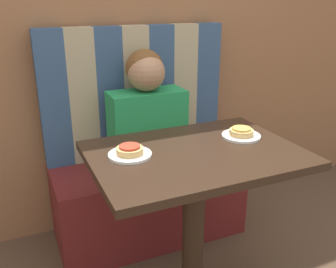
# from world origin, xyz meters

# --- Properties ---
(wall_back) EXTENTS (7.00, 0.05, 2.60)m
(wall_back) POSITION_xyz_m (0.00, 0.87, 1.30)
(wall_back) COLOR brown
(wall_back) RESTS_ON ground_plane
(booth_seat) EXTENTS (1.09, 0.47, 0.48)m
(booth_seat) POSITION_xyz_m (0.00, 0.58, 0.24)
(booth_seat) COLOR #5B1919
(booth_seat) RESTS_ON ground_plane
(booth_backrest) EXTENTS (1.09, 0.09, 0.76)m
(booth_backrest) POSITION_xyz_m (0.00, 0.77, 0.86)
(booth_backrest) COLOR navy
(booth_backrest) RESTS_ON booth_seat
(dining_table) EXTENTS (0.88, 0.64, 0.78)m
(dining_table) POSITION_xyz_m (0.00, 0.00, 0.65)
(dining_table) COLOR black
(dining_table) RESTS_ON ground_plane
(person) EXTENTS (0.42, 0.23, 0.65)m
(person) POSITION_xyz_m (0.00, 0.58, 0.80)
(person) COLOR #1E8447
(person) RESTS_ON booth_seat
(plate_left) EXTENTS (0.18, 0.18, 0.01)m
(plate_left) POSITION_xyz_m (-0.27, 0.06, 0.78)
(plate_left) COLOR white
(plate_left) RESTS_ON dining_table
(plate_right) EXTENTS (0.18, 0.18, 0.01)m
(plate_right) POSITION_xyz_m (0.27, 0.06, 0.78)
(plate_right) COLOR white
(plate_right) RESTS_ON dining_table
(pizza_left) EXTENTS (0.11, 0.11, 0.03)m
(pizza_left) POSITION_xyz_m (-0.27, 0.06, 0.80)
(pizza_left) COLOR tan
(pizza_left) RESTS_ON plate_left
(pizza_right) EXTENTS (0.11, 0.11, 0.03)m
(pizza_right) POSITION_xyz_m (0.27, 0.06, 0.80)
(pizza_right) COLOR tan
(pizza_right) RESTS_ON plate_right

